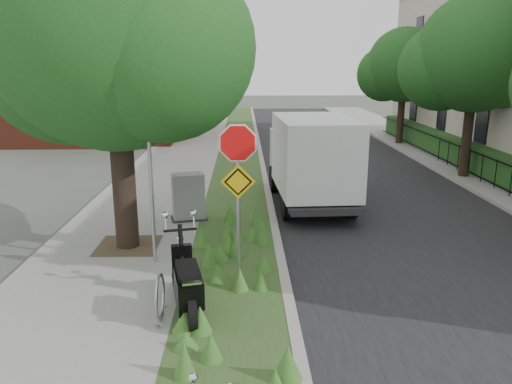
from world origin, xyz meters
TOP-DOWN VIEW (x-y plane):
  - ground at (0.00, 0.00)m, footprint 120.00×120.00m
  - sidewalk_near at (-4.25, 10.00)m, footprint 3.50×60.00m
  - verge at (-1.50, 10.00)m, footprint 2.00×60.00m
  - kerb_near at (-0.50, 10.00)m, footprint 0.20×60.00m
  - road at (3.00, 10.00)m, footprint 7.00×60.00m
  - kerb_far at (6.50, 10.00)m, footprint 0.20×60.00m
  - footpath_far at (8.20, 10.00)m, footprint 3.20×60.00m
  - street_tree_main at (-4.08, 2.86)m, footprint 6.21×5.54m
  - bare_post at (-3.20, 1.80)m, footprint 0.08×0.08m
  - bike_hoop at (-2.70, -0.60)m, footprint 0.06×0.78m
  - sign_assembly at (-1.40, 0.58)m, footprint 0.94×0.08m
  - fence_far at (7.20, 10.00)m, footprint 0.04×24.00m
  - hedge_far at (7.90, 10.00)m, footprint 1.00×24.00m
  - brick_building at (-9.50, 22.00)m, footprint 9.40×10.40m
  - far_tree_b at (6.94, 10.05)m, footprint 4.83×4.31m
  - far_tree_c at (6.94, 18.04)m, footprint 4.37×3.89m
  - scooter_near at (-2.25, -0.53)m, footprint 0.71×1.98m
  - box_truck at (0.74, 6.56)m, footprint 2.28×5.24m
  - utility_cabinet at (-2.80, 4.85)m, footprint 1.07×0.83m

SIDE VIEW (x-z plane):
  - ground at x=0.00m, z-range 0.00..0.00m
  - road at x=3.00m, z-range 0.00..0.01m
  - sidewalk_near at x=-4.25m, z-range 0.00..0.12m
  - verge at x=-1.50m, z-range 0.00..0.12m
  - footpath_far at x=8.20m, z-range 0.00..0.12m
  - kerb_near at x=-0.50m, z-range 0.00..0.13m
  - kerb_far at x=6.50m, z-range 0.00..0.13m
  - bike_hoop at x=-2.70m, z-range 0.11..0.88m
  - scooter_near at x=-2.25m, z-range 0.11..1.06m
  - fence_far at x=7.20m, z-range 0.17..1.17m
  - hedge_far at x=7.90m, z-range 0.12..1.22m
  - utility_cabinet at x=-2.80m, z-range 0.09..1.35m
  - box_truck at x=0.74m, z-range 0.35..2.68m
  - bare_post at x=-3.20m, z-range 0.12..4.12m
  - sign_assembly at x=-1.40m, z-range 0.72..3.94m
  - far_tree_c at x=6.94m, z-range 0.99..6.92m
  - brick_building at x=-9.50m, z-range 0.06..8.36m
  - far_tree_b at x=6.94m, z-range 1.09..7.65m
  - street_tree_main at x=-4.08m, z-range 0.97..8.63m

